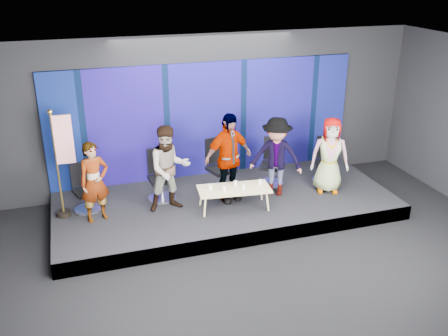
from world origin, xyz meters
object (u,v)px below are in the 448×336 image
Objects in this scene: panelist_a at (95,182)px; flag_stand at (63,161)px; chair_b at (161,183)px; mug_e at (260,182)px; coffee_table at (234,190)px; chair_d at (271,170)px; chair_e at (325,167)px; panelist_e at (330,155)px; mug_c at (235,183)px; panelist_d at (276,157)px; mug_a at (210,187)px; mug_b at (224,189)px; mug_d at (243,187)px; panelist_c at (228,158)px; chair_c at (220,174)px; chair_a at (86,195)px; panelist_b at (169,169)px.

flag_stand reaches higher than panelist_a.
mug_e is (1.87, -0.85, 0.14)m from chair_b.
chair_d is at bearing 36.53° from coffee_table.
chair_e is 1.93m from mug_e.
chair_e is 11.09× the size of mug_e.
flag_stand reaches higher than panelist_e.
mug_e is at bearing -12.33° from mug_c.
mug_a is at bearing -137.58° from panelist_d.
mug_b reaches higher than mug_c.
panelist_e is 1.67m from mug_e.
panelist_a reaches higher than mug_d.
panelist_e reaches higher than mug_e.
panelist_c is 20.17× the size of mug_d.
mug_a is (-0.46, -0.82, 0.11)m from chair_c.
panelist_d is (-0.12, -0.49, 0.50)m from chair_d.
panelist_c is (2.84, -0.41, 0.61)m from chair_a.
chair_a is at bearing 161.20° from panelist_b.
flag_stand is at bearing 128.98° from panelist_a.
flag_stand is at bearing 165.51° from mug_b.
mug_a is 1.06× the size of mug_d.
mug_a is (0.84, -0.77, 0.14)m from chair_b.
chair_c is at bearing -1.13° from chair_b.
panelist_b is at bearing -83.20° from chair_b.
mug_a is at bearing 175.59° from mug_e.
mug_c is at bearing -133.70° from panelist_d.
chair_c is 1.18m from chair_d.
chair_a is 0.57× the size of panelist_d.
chair_b is 0.50× the size of flag_stand.
panelist_b is 3.42m from panelist_e.
flag_stand is at bearing -152.08° from panelist_d.
chair_c is 12.96× the size of mug_c.
panelist_e reaches higher than chair_c.
mug_e is at bearing -31.05° from chair_a.
mug_a is at bearing -22.97° from panelist_b.
chair_e reaches higher than chair_a.
chair_d is 1.32m from mug_c.
panelist_e is (3.50, -0.69, 0.47)m from chair_b.
panelist_e reaches higher than chair_b.
panelist_b reaches higher than panelist_a.
flag_stand is (-3.34, 0.79, 0.65)m from mug_d.
panelist_a is at bearing 175.34° from mug_c.
mug_c is at bearing -93.00° from panelist_c.
flag_stand reaches higher than chair_e.
chair_d is at bearing 43.57° from mug_d.
panelist_a reaches higher than mug_b.
mug_d is (-2.22, -0.73, 0.16)m from chair_e.
chair_b is 11.74× the size of mug_e.
mug_b is 3.12m from flag_stand.
chair_e reaches higher than coffee_table.
panelist_e is at bearing -25.16° from chair_a.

